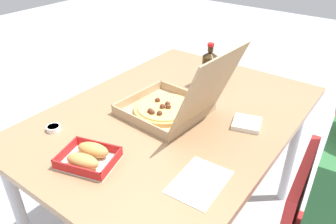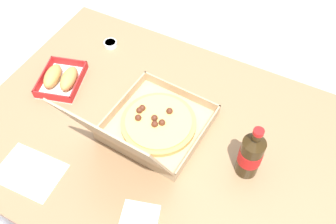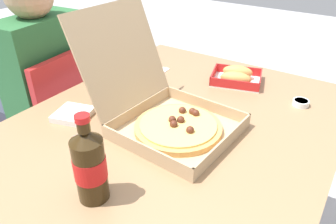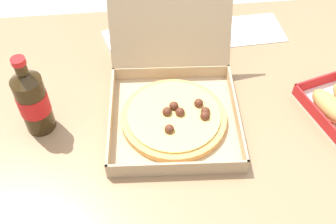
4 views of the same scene
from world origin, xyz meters
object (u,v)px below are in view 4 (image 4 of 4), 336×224
Objects in this scene: chair at (174,28)px; cola_bottle at (33,100)px; pizza_box_open at (173,97)px; paper_menu at (249,30)px; napkin_pile at (124,40)px.

cola_bottle is (-0.43, -0.72, 0.36)m from chair.
paper_menu is at bearing 48.36° from pizza_box_open.
paper_menu is (0.19, -0.39, 0.27)m from chair.
pizza_box_open is at bearing -97.10° from chair.
cola_bottle is 0.39m from napkin_pile.
chair is at bearing 59.42° from cola_bottle.
chair is 3.95× the size of paper_menu.
pizza_box_open is 2.22× the size of paper_menu.
chair is 0.53m from napkin_pile.
napkin_pile is (-0.12, 0.29, -0.04)m from pizza_box_open.
paper_menu is at bearing 28.37° from cola_bottle.
chair is at bearing 113.22° from paper_menu.
chair is at bearing 63.11° from napkin_pile.
pizza_box_open is 0.34m from cola_bottle.
pizza_box_open reaches higher than chair.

